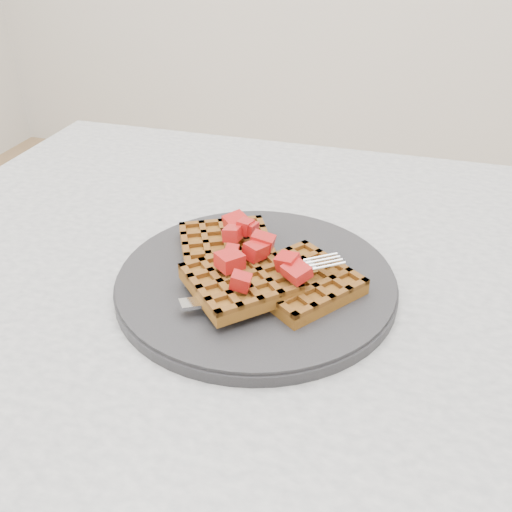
{
  "coord_description": "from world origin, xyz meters",
  "views": [
    {
      "loc": [
        0.02,
        -0.51,
        1.11
      ],
      "look_at": [
        -0.12,
        -0.03,
        0.79
      ],
      "focal_mm": 40.0,
      "sensor_mm": 36.0,
      "label": 1
    }
  ],
  "objects": [
    {
      "name": "fork",
      "position": [
        -0.09,
        -0.06,
        0.77
      ],
      "size": [
        0.16,
        0.13,
        0.02
      ],
      "primitive_type": null,
      "rotation": [
        0.0,
        0.0,
        -0.94
      ],
      "color": "silver",
      "rests_on": "plate"
    },
    {
      "name": "table",
      "position": [
        0.0,
        0.0,
        0.64
      ],
      "size": [
        1.2,
        0.8,
        0.75
      ],
      "color": "silver",
      "rests_on": "ground"
    },
    {
      "name": "plate",
      "position": [
        -0.12,
        -0.03,
        0.76
      ],
      "size": [
        0.3,
        0.3,
        0.02
      ],
      "primitive_type": "cylinder",
      "color": "#232326",
      "rests_on": "table"
    },
    {
      "name": "waffles",
      "position": [
        -0.12,
        -0.03,
        0.78
      ],
      "size": [
        0.23,
        0.21,
        0.03
      ],
      "color": "brown",
      "rests_on": "plate"
    },
    {
      "name": "strawberry_pile",
      "position": [
        -0.12,
        -0.03,
        0.8
      ],
      "size": [
        0.15,
        0.15,
        0.02
      ],
      "primitive_type": null,
      "color": "#950002",
      "rests_on": "waffles"
    }
  ]
}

